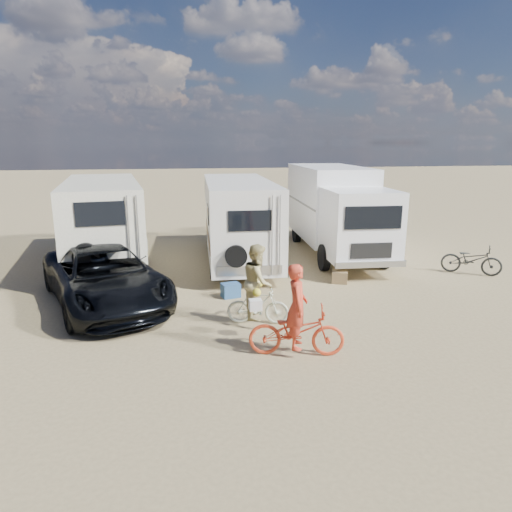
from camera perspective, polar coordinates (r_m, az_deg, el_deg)
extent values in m
plane|color=#9D885D|center=(10.67, 3.49, -9.71)|extent=(140.00, 140.00, 0.00)
imported|color=black|center=(12.91, -18.61, -2.49)|extent=(4.40, 6.15, 1.56)
imported|color=red|center=(9.48, 5.14, -9.48)|extent=(2.08, 1.12, 1.04)
imported|color=beige|center=(11.01, 0.23, -6.35)|extent=(1.57, 0.78, 0.91)
imported|color=red|center=(9.34, 5.19, -7.39)|extent=(0.56, 0.73, 1.78)
imported|color=tan|center=(10.86, 0.23, -4.11)|extent=(0.88, 1.02, 1.81)
imported|color=#242624|center=(16.77, 25.60, -0.42)|extent=(1.93, 1.63, 0.99)
cube|color=#294F80|center=(12.97, -3.23, -4.35)|extent=(0.58, 0.48, 0.40)
cube|color=olive|center=(14.53, 10.55, -2.57)|extent=(0.62, 0.62, 0.38)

